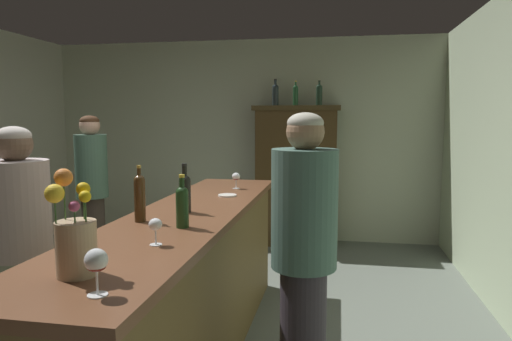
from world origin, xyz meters
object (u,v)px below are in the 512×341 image
object	(u,v)px
bar_counter	(187,290)
display_bottle_left	(275,94)
display_cabinet	(296,173)
bartender	(304,253)
wine_bottle_rose	(182,204)
patron_in_navy	(20,245)
display_bottle_midleft	(296,94)
wine_bottle_chardonnay	(185,191)
cheese_plate	(227,195)
wine_glass_front	(236,177)
flower_arrangement	(75,238)
wine_glass_mid	(155,226)
wine_glass_rear	(96,263)
display_bottle_center	(319,94)
wine_bottle_pinot	(140,196)
patron_near_entrance	(92,189)

from	to	relation	value
bar_counter	display_bottle_left	xyz separation A→B (m)	(0.14, 3.01, 1.39)
display_cabinet	bartender	xyz separation A→B (m)	(0.35, -3.36, -0.01)
wine_bottle_rose	patron_in_navy	bearing A→B (deg)	177.41
display_bottle_midleft	wine_bottle_chardonnay	bearing A→B (deg)	-97.58
cheese_plate	display_bottle_midleft	size ratio (longest dim) A/B	0.46
bar_counter	wine_bottle_rose	xyz separation A→B (m)	(0.11, -0.38, 0.63)
bar_counter	display_bottle_left	world-z (taller)	display_bottle_left
wine_glass_front	flower_arrangement	distance (m)	2.18
wine_glass_mid	display_bottle_left	xyz separation A→B (m)	(0.04, 3.75, 0.79)
display_cabinet	wine_glass_front	size ratio (longest dim) A/B	13.02
wine_bottle_chardonnay	wine_glass_front	size ratio (longest dim) A/B	2.29
cheese_plate	wine_glass_rear	bearing A→B (deg)	-88.77
wine_glass_mid	display_bottle_center	size ratio (longest dim) A/B	0.42
wine_bottle_rose	flower_arrangement	distance (m)	0.81
display_bottle_center	bartender	bearing A→B (deg)	-88.63
cheese_plate	bartender	world-z (taller)	bartender
wine_bottle_pinot	patron_near_entrance	xyz separation A→B (m)	(-1.27, 1.69, -0.25)
display_cabinet	display_bottle_center	distance (m)	1.02
wine_bottle_chardonnay	cheese_plate	bearing A→B (deg)	79.42
patron_near_entrance	bar_counter	bearing A→B (deg)	-11.17
wine_glass_rear	patron_near_entrance	world-z (taller)	patron_near_entrance
wine_bottle_chardonnay	wine_glass_front	distance (m)	1.00
wine_bottle_chardonnay	display_bottle_midleft	world-z (taller)	display_bottle_midleft
patron_near_entrance	display_cabinet	bearing A→B (deg)	73.83
display_bottle_midleft	bartender	xyz separation A→B (m)	(0.37, -3.36, -0.99)
flower_arrangement	display_bottle_midleft	size ratio (longest dim) A/B	1.31
wine_glass_mid	bartender	bearing A→B (deg)	30.43
wine_glass_rear	bartender	distance (m)	1.19
wine_bottle_pinot	patron_in_navy	bearing A→B (deg)	-176.68
bar_counter	patron_near_entrance	world-z (taller)	patron_near_entrance
bar_counter	wine_glass_rear	xyz separation A→B (m)	(0.15, -1.34, 0.62)
flower_arrangement	display_bottle_midleft	distance (m)	4.28
wine_glass_rear	cheese_plate	xyz separation A→B (m)	(-0.04, 1.97, -0.11)
bar_counter	cheese_plate	distance (m)	0.82
wine_bottle_rose	display_bottle_midleft	xyz separation A→B (m)	(0.28, 3.40, 0.75)
display_cabinet	wine_bottle_rose	bearing A→B (deg)	-95.08
bar_counter	wine_glass_front	xyz separation A→B (m)	(0.10, 1.00, 0.60)
wine_glass_rear	cheese_plate	world-z (taller)	wine_glass_rear
wine_bottle_pinot	bartender	world-z (taller)	bartender
wine_glass_mid	patron_near_entrance	xyz separation A→B (m)	(-1.55, 2.13, -0.20)
wine_bottle_pinot	bartender	size ratio (longest dim) A/B	0.20
display_bottle_center	wine_bottle_rose	bearing A→B (deg)	-99.55
wine_bottle_chardonnay	wine_glass_rear	xyz separation A→B (m)	(0.16, -1.35, -0.02)
flower_arrangement	wine_glass_front	bearing A→B (deg)	86.80
wine_glass_rear	patron_in_navy	size ratio (longest dim) A/B	0.10
wine_bottle_chardonnay	wine_glass_mid	xyz separation A→B (m)	(0.11, -0.74, -0.04)
wine_bottle_rose	wine_glass_mid	size ratio (longest dim) A/B	2.27
flower_arrangement	display_bottle_midleft	bearing A→B (deg)	84.25
wine_glass_front	display_bottle_center	xyz separation A→B (m)	(0.59, 2.01, 0.78)
wine_bottle_rose	patron_near_entrance	world-z (taller)	patron_near_entrance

